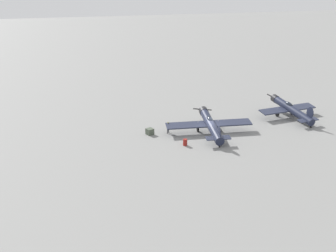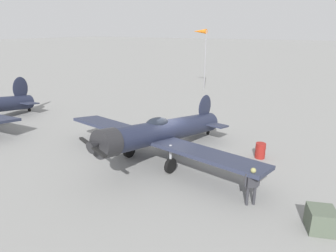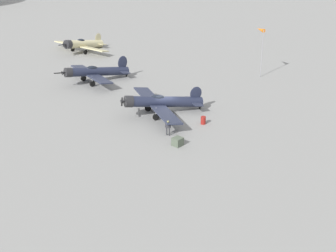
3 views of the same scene
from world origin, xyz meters
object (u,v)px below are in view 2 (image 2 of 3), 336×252
ground_crew_mechanic (252,183)px  windsock_mast (200,35)px  fuel_drum (260,151)px  airplane_foreground (162,132)px  equipment_crate (321,220)px

ground_crew_mechanic → windsock_mast: bearing=171.9°
ground_crew_mechanic → fuel_drum: ground_crew_mechanic is taller
airplane_foreground → fuel_drum: size_ratio=14.23×
airplane_foreground → equipment_crate: airplane_foreground is taller
airplane_foreground → equipment_crate: 8.85m
fuel_drum → windsock_mast: size_ratio=0.13×
windsock_mast → equipment_crate: bearing=34.3°
equipment_crate → fuel_drum: bearing=-146.7°
fuel_drum → windsock_mast: (-16.98, -11.74, 5.99)m
fuel_drum → windsock_mast: bearing=-145.3°
fuel_drum → windsock_mast: 21.50m
ground_crew_mechanic → windsock_mast: windsock_mast is taller
equipment_crate → windsock_mast: bearing=-145.7°
airplane_foreground → equipment_crate: size_ratio=10.51×
airplane_foreground → fuel_drum: 5.77m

